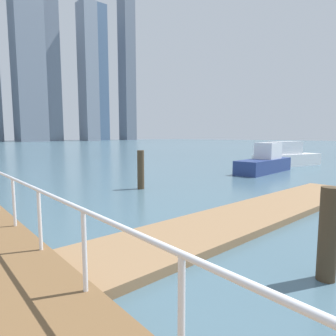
# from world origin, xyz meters

# --- Properties ---
(ground_plane) EXTENTS (300.00, 300.00, 0.00)m
(ground_plane) POSITION_xyz_m (0.00, 20.00, 0.00)
(ground_plane) COLOR #476675
(floating_dock) EXTENTS (12.47, 2.00, 0.18)m
(floating_dock) POSITION_xyz_m (2.74, 8.14, 0.09)
(floating_dock) COLOR #93704C
(floating_dock) RESTS_ON ground_plane
(boardwalk_railing) EXTENTS (0.06, 26.19, 1.08)m
(boardwalk_railing) POSITION_xyz_m (-3.15, 9.57, 1.24)
(boardwalk_railing) COLOR white
(boardwalk_railing) RESTS_ON boardwalk
(dock_piling_0) EXTENTS (0.29, 0.29, 1.55)m
(dock_piling_0) POSITION_xyz_m (0.27, 5.35, 0.77)
(dock_piling_0) COLOR #473826
(dock_piling_0) RESTS_ON ground_plane
(dock_piling_2) EXTENTS (0.31, 0.31, 1.73)m
(dock_piling_2) POSITION_xyz_m (2.74, 13.94, 0.86)
(dock_piling_2) COLOR #473826
(dock_piling_2) RESTS_ON ground_plane
(moored_boat_1) EXTENTS (6.49, 2.77, 1.94)m
(moored_boat_1) POSITION_xyz_m (17.12, 14.31, 0.73)
(moored_boat_1) COLOR white
(moored_boat_1) RESTS_ON ground_plane
(moored_boat_3) EXTENTS (5.44, 2.00, 1.92)m
(moored_boat_3) POSITION_xyz_m (12.28, 13.41, 0.66)
(moored_boat_3) COLOR navy
(moored_boat_3) RESTS_ON ground_plane
(skyline_tower_3) EXTENTS (12.27, 9.18, 88.15)m
(skyline_tower_3) POSITION_xyz_m (32.38, 134.86, 44.08)
(skyline_tower_3) COLOR slate
(skyline_tower_3) RESTS_ON ground_plane
(skyline_tower_4) EXTENTS (12.61, 10.26, 70.71)m
(skyline_tower_4) POSITION_xyz_m (42.44, 144.91, 35.36)
(skyline_tower_4) COLOR slate
(skyline_tower_4) RESTS_ON ground_plane
(skyline_tower_5) EXTENTS (7.02, 9.26, 66.04)m
(skyline_tower_5) POSITION_xyz_m (60.35, 137.40, 33.02)
(skyline_tower_5) COLOR gray
(skyline_tower_5) RESTS_ON ground_plane
(skyline_tower_6) EXTENTS (12.67, 13.94, 72.42)m
(skyline_tower_6) POSITION_xyz_m (70.88, 153.00, 36.21)
(skyline_tower_6) COLOR slate
(skyline_tower_6) RESTS_ON ground_plane
(skyline_tower_7) EXTENTS (7.39, 8.50, 82.13)m
(skyline_tower_7) POSITION_xyz_m (92.04, 151.24, 41.07)
(skyline_tower_7) COLOR slate
(skyline_tower_7) RESTS_ON ground_plane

